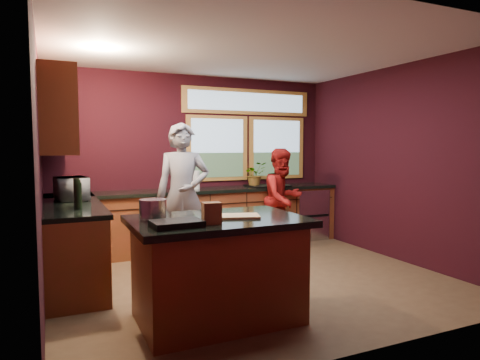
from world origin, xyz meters
TOP-DOWN VIEW (x-y plane):
  - floor at (0.00, 0.00)m, footprint 4.50×4.50m
  - room_shell at (-0.60, 0.32)m, footprint 4.52×4.02m
  - back_counter at (0.20, 1.70)m, footprint 4.50×0.64m
  - left_counter at (-1.95, 0.85)m, footprint 0.64×2.30m
  - island at (-0.80, -0.95)m, footprint 1.55×1.05m
  - person_grey at (-0.59, 0.83)m, footprint 0.78×0.62m
  - person_red at (1.13, 1.21)m, footprint 0.87×0.74m
  - microwave at (-1.92, 1.07)m, footprint 0.42×0.55m
  - potted_plant at (0.91, 1.75)m, footprint 0.36×0.31m
  - paper_towel at (-0.12, 1.70)m, footprint 0.12×0.12m
  - cutting_board at (-0.60, -1.00)m, footprint 0.41×0.35m
  - stock_pot at (-1.35, -0.80)m, footprint 0.24×0.24m
  - paper_bag at (-0.95, -1.20)m, footprint 0.16×0.14m
  - black_tray at (-1.25, -1.20)m, footprint 0.41×0.30m

SIDE VIEW (x-z plane):
  - floor at x=0.00m, z-range 0.00..0.00m
  - back_counter at x=0.20m, z-range 0.00..0.93m
  - left_counter at x=-1.95m, z-range 0.00..0.93m
  - island at x=-0.80m, z-range 0.01..0.95m
  - person_red at x=1.13m, z-range 0.00..1.55m
  - person_grey at x=-0.59m, z-range 0.00..1.89m
  - cutting_board at x=-0.60m, z-range 0.94..0.96m
  - black_tray at x=-1.25m, z-range 0.94..0.99m
  - stock_pot at x=-1.35m, z-range 0.94..1.12m
  - paper_bag at x=-0.95m, z-range 0.94..1.12m
  - paper_towel at x=-0.12m, z-range 0.93..1.21m
  - microwave at x=-1.92m, z-range 0.93..1.21m
  - potted_plant at x=0.91m, z-range 0.93..1.32m
  - room_shell at x=-0.60m, z-range 0.44..3.15m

